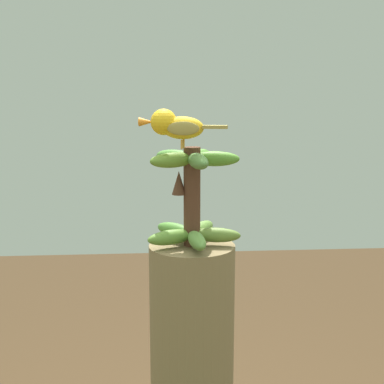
# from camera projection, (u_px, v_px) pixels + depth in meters

# --- Properties ---
(banana_bunch) EXTENTS (0.25, 0.24, 0.25)m
(banana_bunch) POSITION_uv_depth(u_px,v_px,m) (192.00, 196.00, 1.34)
(banana_bunch) COLOR #4C2D1E
(banana_bunch) RESTS_ON banana_tree
(perched_bird) EXTENTS (0.22, 0.08, 0.10)m
(perched_bird) POSITION_uv_depth(u_px,v_px,m) (174.00, 125.00, 1.27)
(perched_bird) COLOR #C68933
(perched_bird) RESTS_ON banana_bunch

